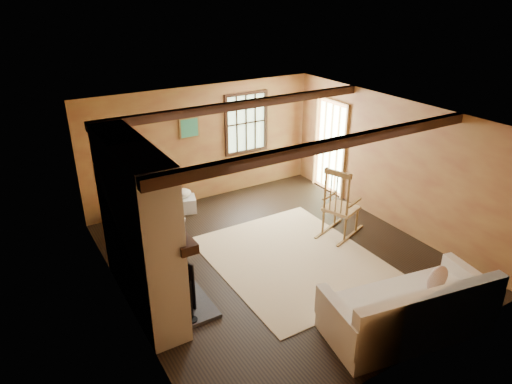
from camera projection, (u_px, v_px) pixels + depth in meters
ground at (276, 257)px, 7.67m from camera, size 5.50×5.50×0.00m
room_envelope at (281, 159)px, 7.30m from camera, size 5.02×5.52×2.44m
fireplace at (140, 234)px, 6.17m from camera, size 1.02×2.30×2.40m
rug at (293, 259)px, 7.61m from camera, size 2.50×3.00×0.01m
rocking_chair at (340, 207)px, 8.15m from camera, size 1.06×0.79×1.31m
sofa at (410, 312)px, 5.89m from camera, size 2.33×1.33×0.89m
firewood_pile at (122, 215)px, 8.78m from camera, size 0.67×0.12×0.24m
laundry_basket at (183, 205)px, 9.15m from camera, size 0.59×0.51×0.30m
basket_pillow at (182, 194)px, 9.05m from camera, size 0.45×0.41×0.19m
armchair at (139, 214)px, 8.21m from camera, size 1.17×1.15×0.81m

